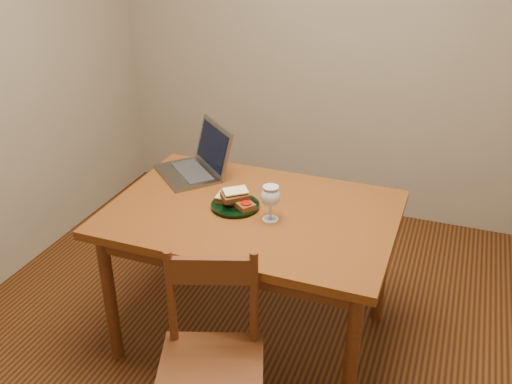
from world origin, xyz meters
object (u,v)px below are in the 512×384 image
(milk_glass, at_px, (271,203))
(chair, at_px, (211,354))
(laptop, at_px, (199,161))
(table, at_px, (252,226))
(plate, at_px, (235,206))

(milk_glass, bearing_deg, chair, -92.78)
(laptop, bearing_deg, chair, -20.53)
(table, relative_size, plate, 5.77)
(plate, bearing_deg, chair, -75.99)
(chair, height_order, laptop, laptop)
(table, xyz_separation_m, plate, (-0.08, -0.00, 0.10))
(table, bearing_deg, laptop, 144.85)
(table, distance_m, plate, 0.12)
(milk_glass, height_order, laptop, laptop)
(table, bearing_deg, plate, -176.55)
(table, distance_m, milk_glass, 0.21)
(chair, bearing_deg, table, 77.52)
(plate, bearing_deg, laptop, 138.11)
(milk_glass, bearing_deg, plate, 165.28)
(plate, relative_size, laptop, 0.48)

